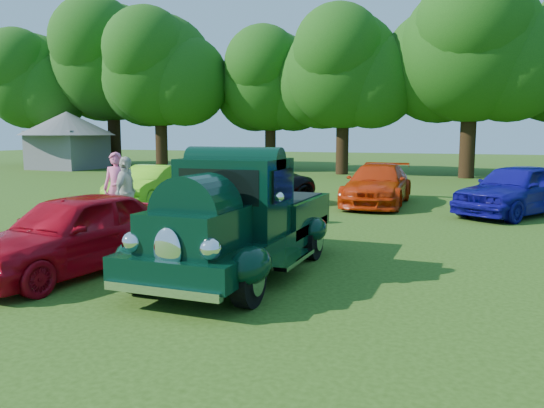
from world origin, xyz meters
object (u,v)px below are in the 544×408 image
(back_car_black, at_px, (246,188))
(spectator_pink, at_px, (117,189))
(back_car_orange, at_px, (377,185))
(spectator_grey, at_px, (234,189))
(hero_pickup, at_px, (241,223))
(red_convertible, at_px, (74,232))
(back_car_blue, at_px, (517,189))
(back_car_lime, at_px, (151,185))
(gazebo, at_px, (67,134))
(spectator_white, at_px, (126,194))

(back_car_black, distance_m, spectator_pink, 4.63)
(back_car_orange, distance_m, spectator_grey, 6.18)
(hero_pickup, distance_m, red_convertible, 2.89)
(hero_pickup, distance_m, back_car_orange, 9.70)
(back_car_blue, height_order, spectator_grey, spectator_grey)
(red_convertible, height_order, back_car_lime, red_convertible)
(spectator_pink, bearing_deg, gazebo, 117.46)
(hero_pickup, xyz_separation_m, back_car_blue, (4.89, 8.82, -0.09))
(spectator_white, height_order, gazebo, gazebo)
(hero_pickup, relative_size, spectator_pink, 2.64)
(back_car_black, bearing_deg, gazebo, 172.29)
(hero_pickup, bearing_deg, spectator_pink, 147.27)
(red_convertible, distance_m, back_car_blue, 12.43)
(spectator_pink, bearing_deg, back_car_lime, 94.30)
(back_car_lime, bearing_deg, spectator_white, -67.42)
(gazebo, bearing_deg, hero_pickup, -42.85)
(back_car_black, relative_size, back_car_orange, 0.99)
(back_car_orange, height_order, gazebo, gazebo)
(spectator_pink, bearing_deg, back_car_orange, 31.06)
(back_car_blue, bearing_deg, back_car_lime, -138.30)
(spectator_grey, bearing_deg, back_car_blue, 93.77)
(back_car_blue, bearing_deg, back_car_black, -137.77)
(back_car_blue, bearing_deg, back_car_orange, -158.56)
(back_car_orange, distance_m, spectator_white, 8.65)
(red_convertible, relative_size, spectator_pink, 2.13)
(spectator_pink, distance_m, spectator_white, 1.04)
(red_convertible, height_order, gazebo, gazebo)
(red_convertible, bearing_deg, back_car_lime, 123.39)
(back_car_black, xyz_separation_m, spectator_grey, (1.13, -3.34, 0.33))
(back_car_blue, bearing_deg, spectator_white, -112.80)
(back_car_lime, height_order, back_car_orange, back_car_orange)
(hero_pickup, height_order, spectator_pink, hero_pickup)
(back_car_blue, distance_m, gazebo, 29.85)
(back_car_black, relative_size, spectator_grey, 2.40)
(hero_pickup, xyz_separation_m, spectator_white, (-4.27, 2.57, 0.06))
(back_car_lime, bearing_deg, hero_pickup, -51.57)
(spectator_white, bearing_deg, gazebo, 30.11)
(back_car_orange, bearing_deg, spectator_white, -125.91)
(spectator_grey, distance_m, spectator_white, 2.70)
(back_car_orange, relative_size, back_car_blue, 1.05)
(back_car_black, bearing_deg, back_car_lime, -145.50)
(back_car_black, bearing_deg, spectator_white, -75.16)
(back_car_lime, height_order, back_car_black, back_car_lime)
(hero_pickup, xyz_separation_m, back_car_lime, (-6.55, 7.05, -0.20))
(back_car_black, height_order, back_car_orange, back_car_orange)
(back_car_blue, xyz_separation_m, spectator_grey, (-6.97, -4.67, 0.21))
(red_convertible, bearing_deg, hero_pickup, 28.73)
(red_convertible, distance_m, spectator_pink, 4.89)
(red_convertible, bearing_deg, spectator_white, 121.46)
(spectator_pink, xyz_separation_m, spectator_grey, (2.97, 0.90, 0.02))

